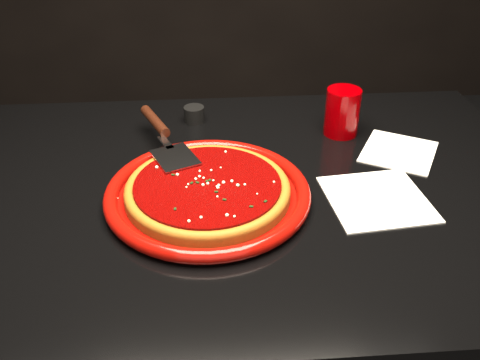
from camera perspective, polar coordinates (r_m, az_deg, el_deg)
name	(u,v)px	position (r m, az deg, el deg)	size (l,w,h in m)	color
table	(236,325)	(1.25, -0.45, -15.17)	(1.20, 0.80, 0.75)	black
plate	(208,193)	(0.96, -3.45, -1.44)	(0.37, 0.37, 0.03)	#790704
pizza_crust	(208,191)	(0.95, -3.46, -1.23)	(0.30, 0.30, 0.01)	brown
pizza_crust_rim	(208,188)	(0.95, -3.48, -0.86)	(0.30, 0.30, 0.02)	brown
pizza_sauce	(208,186)	(0.95, -3.49, -0.59)	(0.26, 0.26, 0.01)	#710201
parmesan_dusting	(207,182)	(0.94, -3.50, -0.22)	(0.25, 0.25, 0.01)	beige
basil_flecks	(207,183)	(0.94, -3.50, -0.27)	(0.23, 0.23, 0.00)	black
pizza_server	(165,136)	(1.08, -8.00, 4.67)	(0.09, 0.31, 0.02)	#BABCC1
cup	(342,112)	(1.18, 10.85, 7.14)	(0.07, 0.07, 0.10)	#910002
napkin_a	(377,199)	(0.99, 14.41, -1.99)	(0.17, 0.17, 0.00)	silver
napkin_b	(399,152)	(1.15, 16.57, 2.91)	(0.14, 0.15, 0.00)	silver
ramekin	(194,114)	(1.23, -4.91, 7.00)	(0.05, 0.05, 0.04)	black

